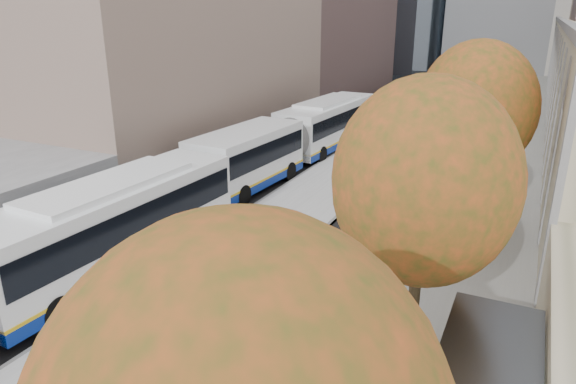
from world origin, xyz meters
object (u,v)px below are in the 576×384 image
Objects in this scene: bus_near at (3,275)px; bus_shelter at (497,377)px; distant_car at (402,95)px; bus_far at (299,135)px.

bus_shelter is at bearing 6.45° from bus_near.
bus_near is (-13.18, -0.91, -0.46)m from bus_shelter.
bus_shelter is at bearing -88.44° from distant_car.
distant_car is (0.28, 45.66, -1.02)m from bus_near.
distant_car is at bearing 92.14° from bus_near.
bus_shelter is 0.23× the size of bus_near.
bus_near is at bearing -87.11° from bus_far.
bus_far is 4.53× the size of distant_car.
bus_near reaches higher than bus_far.
bus_shelter reaches higher than distant_car.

